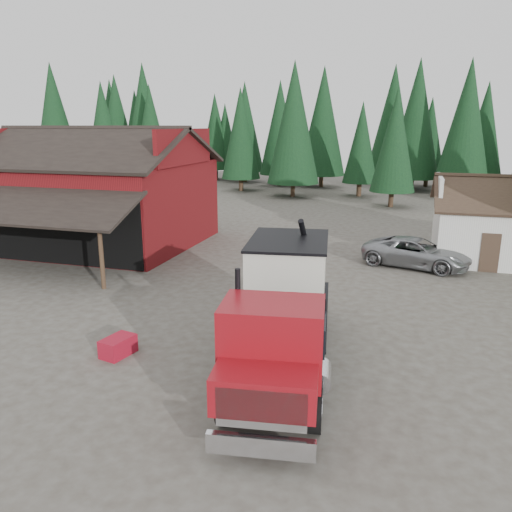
# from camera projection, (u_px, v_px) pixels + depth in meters

# --- Properties ---
(ground) EXTENTS (120.00, 120.00, 0.00)m
(ground) POSITION_uv_depth(u_px,v_px,m) (200.00, 318.00, 19.18)
(ground) COLOR #453F36
(ground) RESTS_ON ground
(red_barn) EXTENTS (12.80, 13.63, 7.18)m
(red_barn) POSITION_uv_depth(u_px,v_px,m) (97.00, 201.00, 30.73)
(red_barn) COLOR maroon
(red_barn) RESTS_ON ground
(conifer_backdrop) EXTENTS (76.00, 16.00, 16.00)m
(conifer_backdrop) POSITION_uv_depth(u_px,v_px,m) (341.00, 189.00, 58.07)
(conifer_backdrop) COLOR black
(conifer_backdrop) RESTS_ON ground
(near_pine_a) EXTENTS (4.40, 4.40, 11.40)m
(near_pine_a) POSITION_uv_depth(u_px,v_px,m) (104.00, 133.00, 49.61)
(near_pine_a) COLOR #382619
(near_pine_a) RESTS_ON ground
(near_pine_b) EXTENTS (3.96, 3.96, 10.40)m
(near_pine_b) POSITION_uv_depth(u_px,v_px,m) (395.00, 140.00, 43.78)
(near_pine_b) COLOR #382619
(near_pine_b) RESTS_ON ground
(near_pine_d) EXTENTS (5.28, 5.28, 13.40)m
(near_pine_d) POSITION_uv_depth(u_px,v_px,m) (294.00, 123.00, 49.89)
(near_pine_d) COLOR #382619
(near_pine_d) RESTS_ON ground
(feed_truck) EXTENTS (3.81, 9.70, 4.26)m
(feed_truck) POSITION_uv_depth(u_px,v_px,m) (283.00, 306.00, 14.80)
(feed_truck) COLOR black
(feed_truck) RESTS_ON ground
(silver_car) EXTENTS (5.90, 3.83, 1.51)m
(silver_car) POSITION_uv_depth(u_px,v_px,m) (416.00, 253.00, 26.01)
(silver_car) COLOR #929498
(silver_car) RESTS_ON ground
(equip_box) EXTENTS (0.92, 1.22, 0.60)m
(equip_box) POSITION_uv_depth(u_px,v_px,m) (118.00, 346.00, 16.07)
(equip_box) COLOR maroon
(equip_box) RESTS_ON ground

